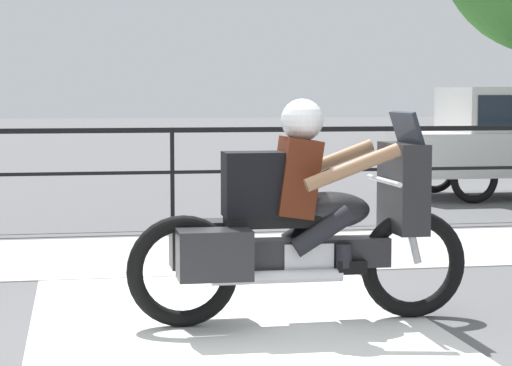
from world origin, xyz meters
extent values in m
plane|color=#565659|center=(0.00, 0.00, 0.00)|extent=(120.00, 120.00, 0.00)
cube|color=#B7B2A8|center=(0.00, 3.40, 0.01)|extent=(44.00, 2.40, 0.01)
cube|color=silver|center=(-0.08, -0.20, 0.00)|extent=(2.72, 6.00, 0.01)
cube|color=black|center=(0.00, 5.49, 1.14)|extent=(36.00, 0.04, 0.06)
cube|color=black|center=(0.00, 5.49, 0.65)|extent=(36.00, 0.03, 0.04)
cylinder|color=black|center=(0.00, 5.49, 0.59)|extent=(0.05, 0.05, 1.17)
torus|color=black|center=(1.19, 0.35, 0.38)|extent=(0.76, 0.11, 0.76)
torus|color=black|center=(-0.42, 0.35, 0.38)|extent=(0.76, 0.11, 0.76)
cube|color=#232326|center=(0.39, 0.35, 0.48)|extent=(1.23, 0.22, 0.20)
cube|color=silver|center=(0.42, 0.35, 0.43)|extent=(0.34, 0.26, 0.26)
ellipsoid|color=#232326|center=(0.58, 0.35, 0.77)|extent=(0.58, 0.30, 0.26)
cube|color=black|center=(0.23, 0.35, 0.71)|extent=(0.71, 0.28, 0.08)
cube|color=#232326|center=(1.11, 0.35, 0.92)|extent=(0.20, 0.58, 0.62)
cube|color=#1E232B|center=(1.13, 0.35, 1.33)|extent=(0.10, 0.49, 0.24)
cylinder|color=silver|center=(0.97, 0.35, 0.97)|extent=(0.04, 0.70, 0.04)
cylinder|color=silver|center=(0.19, 0.19, 0.35)|extent=(0.89, 0.09, 0.09)
cube|color=#232326|center=(-0.24, 0.11, 0.53)|extent=(0.48, 0.28, 0.32)
cube|color=#232326|center=(-0.24, 0.59, 0.53)|extent=(0.48, 0.28, 0.32)
cylinder|color=silver|center=(1.16, 0.35, 0.65)|extent=(0.18, 0.06, 0.54)
cube|color=#4C1E0F|center=(0.35, 0.35, 1.00)|extent=(0.31, 0.36, 0.55)
sphere|color=#8C6647|center=(0.39, 0.35, 1.37)|extent=(0.23, 0.23, 0.23)
sphere|color=silver|center=(0.39, 0.35, 1.39)|extent=(0.29, 0.29, 0.29)
cylinder|color=black|center=(0.50, 0.20, 0.65)|extent=(0.44, 0.13, 0.34)
cylinder|color=black|center=(0.65, 0.20, 0.48)|extent=(0.11, 0.11, 0.16)
cube|color=black|center=(0.70, 0.20, 0.40)|extent=(0.20, 0.10, 0.09)
cylinder|color=black|center=(0.50, 0.50, 0.65)|extent=(0.44, 0.13, 0.34)
cylinder|color=black|center=(0.65, 0.50, 0.48)|extent=(0.11, 0.11, 0.16)
cube|color=black|center=(0.70, 0.50, 0.40)|extent=(0.20, 0.10, 0.09)
cylinder|color=#8C6647|center=(0.66, 0.05, 1.08)|extent=(0.65, 0.09, 0.31)
cylinder|color=#8C6647|center=(0.66, 0.65, 1.08)|extent=(0.65, 0.09, 0.31)
cube|color=black|center=(0.05, 0.35, 0.96)|extent=(0.40, 0.28, 0.44)
torus|color=black|center=(4.50, 7.21, 0.36)|extent=(0.72, 0.11, 0.72)
torus|color=black|center=(4.50, 8.81, 0.36)|extent=(0.72, 0.11, 0.72)
camera|label=1|loc=(-1.11, -6.24, 1.56)|focal=70.00mm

